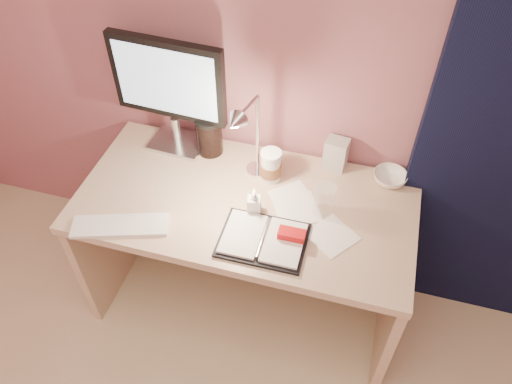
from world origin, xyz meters
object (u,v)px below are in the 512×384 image
(monitor, at_px, (170,86))
(keyboard, at_px, (120,226))
(desk_lamp, at_px, (256,140))
(desk, at_px, (251,223))
(planner, at_px, (266,239))
(bowl, at_px, (390,178))
(clear_cup, at_px, (324,200))
(lotion_bottle, at_px, (254,201))
(product_box, at_px, (336,154))
(coffee_cup, at_px, (271,167))
(dark_jar, at_px, (209,137))

(monitor, distance_m, keyboard, 0.61)
(monitor, xyz_separation_m, desk_lamp, (0.43, -0.18, -0.06))
(desk, distance_m, planner, 0.37)
(planner, height_order, desk_lamp, desk_lamp)
(bowl, xyz_separation_m, desk_lamp, (-0.54, -0.20, 0.24))
(desk_lamp, bearing_deg, clear_cup, 1.49)
(bowl, height_order, lotion_bottle, lotion_bottle)
(planner, bearing_deg, desk_lamp, 112.40)
(desk_lamp, bearing_deg, desk, -148.38)
(desk, xyz_separation_m, product_box, (0.32, 0.24, 0.30))
(lotion_bottle, distance_m, desk_lamp, 0.24)
(bowl, distance_m, lotion_bottle, 0.61)
(clear_cup, bearing_deg, coffee_cup, 152.00)
(keyboard, xyz_separation_m, dark_jar, (0.19, 0.53, 0.07))
(product_box, bearing_deg, clear_cup, -81.99)
(planner, distance_m, product_box, 0.53)
(keyboard, bearing_deg, coffee_cup, 22.40)
(coffee_cup, distance_m, desk_lamp, 0.21)
(monitor, xyz_separation_m, clear_cup, (0.72, -0.23, -0.25))
(monitor, distance_m, coffee_cup, 0.54)
(bowl, height_order, product_box, product_box)
(dark_jar, xyz_separation_m, product_box, (0.56, 0.05, -0.01))
(bowl, height_order, dark_jar, dark_jar)
(keyboard, height_order, desk_lamp, desk_lamp)
(product_box, bearing_deg, dark_jar, -166.82)
(planner, bearing_deg, lotion_bottle, 121.40)
(clear_cup, height_order, dark_jar, dark_jar)
(planner, relative_size, bowl, 2.33)
(desk, relative_size, desk_lamp, 3.31)
(lotion_bottle, height_order, desk_lamp, desk_lamp)
(planner, xyz_separation_m, coffee_cup, (-0.07, 0.34, 0.06))
(coffee_cup, xyz_separation_m, lotion_bottle, (-0.02, -0.20, -0.01))
(keyboard, height_order, lotion_bottle, lotion_bottle)
(coffee_cup, height_order, clear_cup, coffee_cup)
(product_box, bearing_deg, coffee_cup, -140.82)
(coffee_cup, height_order, bowl, coffee_cup)
(lotion_bottle, bearing_deg, desk, 113.27)
(clear_cup, bearing_deg, keyboard, -158.76)
(monitor, xyz_separation_m, lotion_bottle, (0.45, -0.30, -0.26))
(lotion_bottle, height_order, product_box, product_box)
(desk, distance_m, monitor, 0.70)
(dark_jar, bearing_deg, planner, -49.23)
(clear_cup, bearing_deg, desk, 171.12)
(coffee_cup, distance_m, product_box, 0.29)
(desk, bearing_deg, bowl, 19.99)
(desk, relative_size, coffee_cup, 9.47)
(bowl, bearing_deg, coffee_cup, -166.36)
(lotion_bottle, relative_size, desk_lamp, 0.28)
(lotion_bottle, bearing_deg, bowl, 32.43)
(clear_cup, height_order, bowl, clear_cup)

